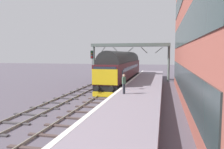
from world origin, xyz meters
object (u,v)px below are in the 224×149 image
at_px(signal_post_near, 92,61).
at_px(waiting_passenger, 124,82).
at_px(platform_number_sign, 123,77).
at_px(diesel_locomotive, 122,67).

height_order(signal_post_near, waiting_passenger, signal_post_near).
relative_size(signal_post_near, platform_number_sign, 2.69).
relative_size(diesel_locomotive, waiting_passenger, 12.25).
xyz_separation_m(diesel_locomotive, waiting_passenger, (2.53, -13.09, -0.50)).
relative_size(signal_post_near, waiting_passenger, 2.97).
distance_m(diesel_locomotive, platform_number_sign, 10.94).
bearing_deg(diesel_locomotive, signal_post_near, 153.53).
distance_m(platform_number_sign, waiting_passenger, 2.41).
bearing_deg(waiting_passenger, platform_number_sign, 25.05).
height_order(diesel_locomotive, signal_post_near, signal_post_near).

